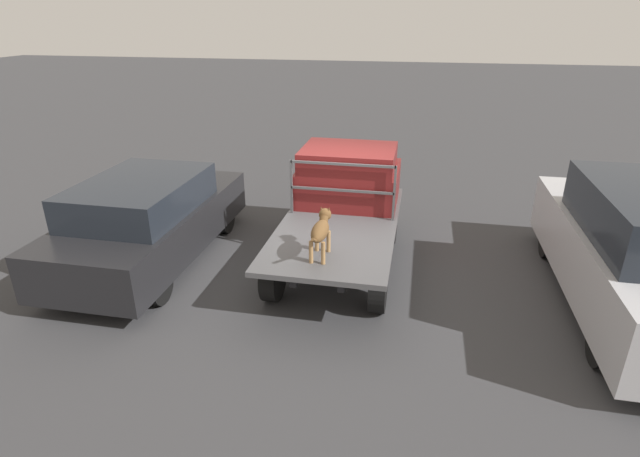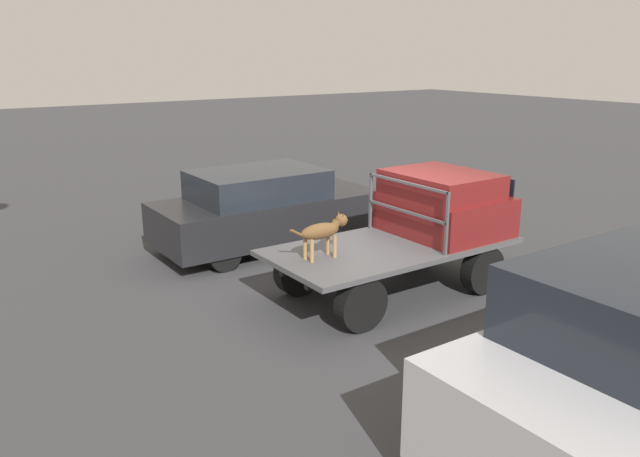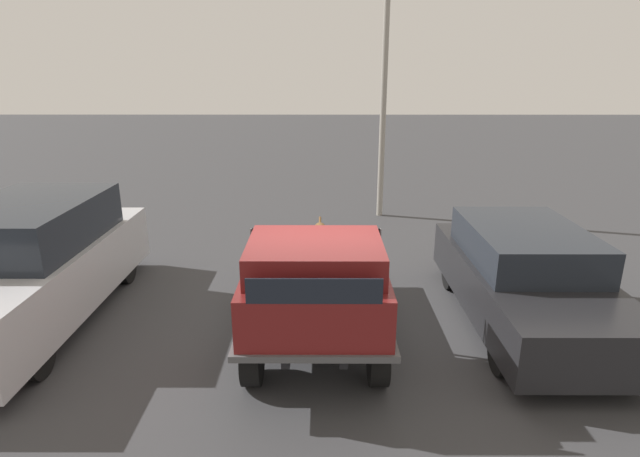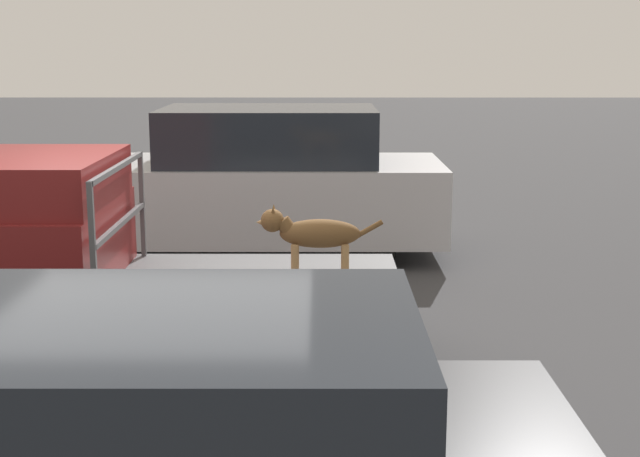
# 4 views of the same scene
# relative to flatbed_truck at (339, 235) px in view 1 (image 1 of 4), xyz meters

# --- Properties ---
(ground_plane) EXTENTS (80.00, 80.00, 0.00)m
(ground_plane) POSITION_rel_flatbed_truck_xyz_m (0.00, 0.00, -0.60)
(ground_plane) COLOR #38383A
(flatbed_truck) EXTENTS (3.97, 1.93, 0.83)m
(flatbed_truck) POSITION_rel_flatbed_truck_xyz_m (0.00, 0.00, 0.00)
(flatbed_truck) COLOR black
(flatbed_truck) RESTS_ON ground
(truck_cab) EXTENTS (1.59, 1.81, 1.03)m
(truck_cab) POSITION_rel_flatbed_truck_xyz_m (1.11, 0.00, 0.72)
(truck_cab) COLOR maroon
(truck_cab) RESTS_ON flatbed_truck
(truck_headboard) EXTENTS (0.04, 1.81, 0.95)m
(truck_headboard) POSITION_rel_flatbed_truck_xyz_m (0.28, 0.00, 0.86)
(truck_headboard) COLOR #4C4C4F
(truck_headboard) RESTS_ON flatbed_truck
(dog) EXTENTS (1.02, 0.23, 0.64)m
(dog) POSITION_rel_flatbed_truck_xyz_m (-1.25, 0.05, 0.64)
(dog) COLOR #9E7547
(dog) RESTS_ON flatbed_truck
(parked_sedan) EXTENTS (4.41, 1.87, 1.56)m
(parked_sedan) POSITION_rel_flatbed_truck_xyz_m (-0.40, 3.27, 0.18)
(parked_sedan) COLOR black
(parked_sedan) RESTS_ON ground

